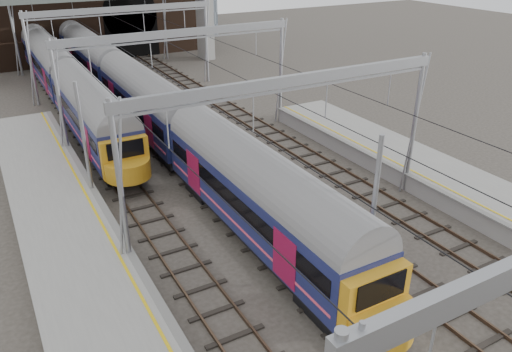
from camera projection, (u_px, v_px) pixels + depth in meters
ground at (398, 319)px, 19.44m from camera, size 160.00×160.00×0.00m
tracks at (227, 174)px, 31.22m from camera, size 14.40×80.00×0.22m
overhead_line at (182, 50)px, 33.48m from camera, size 16.80×80.00×8.00m
retaining_wall at (99, 22)px, 58.99m from camera, size 28.00×2.75×9.00m
overbridge at (95, 2)px, 52.44m from camera, size 28.00×3.00×9.25m
train_main at (117, 78)px, 42.71m from camera, size 2.85×65.91×4.89m
train_second at (53, 65)px, 46.97m from camera, size 2.79×48.43×4.81m
equip_cover_a at (338, 218)px, 26.26m from camera, size 0.92×0.77×0.09m
equip_cover_b at (256, 204)px, 27.68m from camera, size 0.85×0.71×0.09m
equip_cover_c at (436, 301)px, 20.28m from camera, size 1.05×0.87×0.11m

